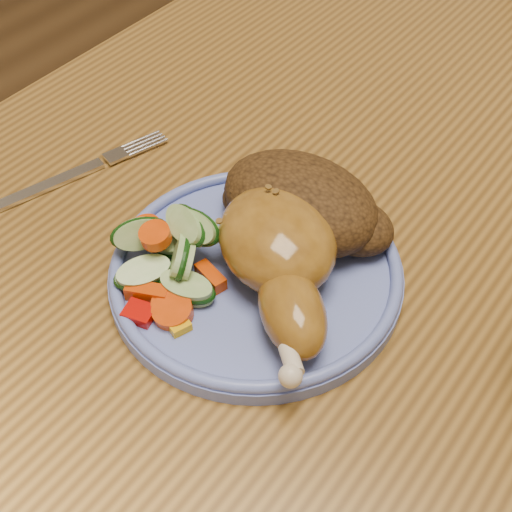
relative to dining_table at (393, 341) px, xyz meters
The scene contains 7 objects.
dining_table is the anchor object (origin of this frame).
plate 0.15m from the dining_table, 142.68° to the right, with size 0.23×0.23×0.01m, color #5B6DBE.
plate_rim 0.16m from the dining_table, 142.68° to the right, with size 0.23×0.23×0.01m, color #5B6DBE.
chicken_leg 0.16m from the dining_table, 136.42° to the right, with size 0.16×0.16×0.06m.
rice_pilaf 0.15m from the dining_table, behind, with size 0.15×0.10×0.06m.
vegetable_pile 0.22m from the dining_table, 142.45° to the right, with size 0.11×0.11×0.05m.
fork 0.32m from the dining_table, 165.99° to the right, with size 0.06×0.15×0.00m.
Camera 1 is at (0.13, -0.37, 1.18)m, focal length 50.00 mm.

